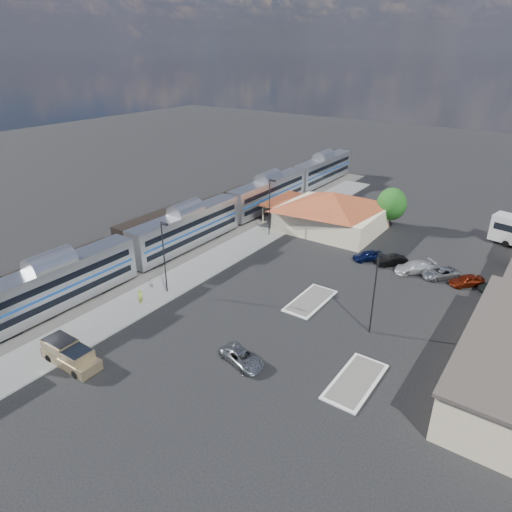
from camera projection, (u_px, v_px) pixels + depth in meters
The scene contains 22 objects.
ground at pixel (272, 298), 53.19m from camera, with size 280.00×280.00×0.00m, color black.
railbed at pixel (186, 237), 70.07m from camera, with size 16.00×100.00×0.12m, color #4C4944.
platform at pixel (224, 256), 63.88m from camera, with size 5.50×92.00×0.18m, color gray.
passenger_train at pixel (187, 230), 65.29m from camera, with size 3.00×104.00×5.55m.
freight_cars at pixel (156, 228), 68.45m from camera, with size 2.80×46.00×4.00m.
station_depot at pixel (331, 211), 72.11m from camera, with size 18.35×12.24×6.20m.
traffic_island_south at pixel (310, 301), 52.55m from camera, with size 3.30×7.50×0.21m.
traffic_island_north at pixel (355, 381), 39.89m from camera, with size 3.30×7.50×0.21m.
lamp_plat_s at pixel (164, 252), 52.18m from camera, with size 1.08×0.25×9.00m.
lamp_plat_n at pixel (270, 203), 68.55m from camera, with size 1.08×0.25×9.00m.
lamp_lot at pixel (376, 287), 44.65m from camera, with size 1.08×0.25×9.00m.
tree_depot at pixel (392, 204), 72.25m from camera, with size 4.71×4.71×6.63m.
pickup_truck at pixel (71, 355), 41.77m from camera, with size 6.20×2.37×2.14m.
suv at pixel (242, 358), 42.01m from camera, with size 2.20×4.78×1.33m, color gray.
person_a at pixel (141, 297), 51.41m from camera, with size 0.65×0.43×1.78m, color #AFC73E.
person_b at pixel (150, 282), 54.85m from camera, with size 0.76×0.59×1.56m, color silver.
parked_car_a at pixel (368, 255), 62.44m from camera, with size 1.66×4.12×1.40m, color #0D1644.
parked_car_b at pixel (391, 261), 61.00m from camera, with size 1.47×4.20×1.38m, color black.
parked_car_c at pixel (415, 267), 59.08m from camera, with size 2.11×5.19×1.51m, color silver.
parked_car_d at pixel (441, 273), 57.68m from camera, with size 2.20×4.77×1.33m, color gray.
parked_car_e at pixel (467, 280), 55.76m from camera, with size 1.69×4.20×1.43m, color maroon.
parked_car_f at pixel (496, 287), 54.33m from camera, with size 1.41×4.05×1.33m, color black.
Camera 1 is at (25.04, -38.92, 26.74)m, focal length 32.00 mm.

